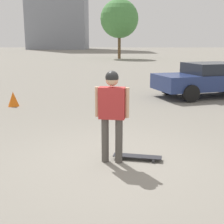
{
  "coord_description": "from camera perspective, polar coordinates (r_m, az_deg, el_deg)",
  "views": [
    {
      "loc": [
        5.34,
        0.03,
        2.14
      ],
      "look_at": [
        0.0,
        0.0,
        0.93
      ],
      "focal_mm": 50.0,
      "sensor_mm": 36.0,
      "label": 1
    }
  ],
  "objects": [
    {
      "name": "car_parked_near",
      "position": [
        12.96,
        17.35,
        5.83
      ],
      "size": [
        2.99,
        4.58,
        1.32
      ],
      "rotation": [
        0.0,
        0.0,
        -1.26
      ],
      "color": "navy",
      "rests_on": "ground_plane"
    },
    {
      "name": "traffic_cone",
      "position": [
        11.01,
        -17.6,
        2.28
      ],
      "size": [
        0.37,
        0.37,
        0.5
      ],
      "color": "orange",
      "rests_on": "ground_plane"
    },
    {
      "name": "tree_distant",
      "position": [
        40.07,
        1.36,
        16.68
      ],
      "size": [
        4.7,
        4.7,
        7.23
      ],
      "color": "brown",
      "rests_on": "ground_plane"
    },
    {
      "name": "skateboard",
      "position": [
        5.85,
        4.66,
        -8.11
      ],
      "size": [
        0.38,
        0.92,
        0.07
      ],
      "rotation": [
        0.0,
        0.0,
        -1.77
      ],
      "color": "#232328",
      "rests_on": "ground_plane"
    },
    {
      "name": "person",
      "position": [
        5.46,
        -0.0,
        0.76
      ],
      "size": [
        0.27,
        0.6,
        1.65
      ],
      "rotation": [
        0.0,
        0.0,
        1.4
      ],
      "color": "#4C4742",
      "rests_on": "ground_plane"
    },
    {
      "name": "ground_plane",
      "position": [
        5.75,
        -0.0,
        -9.08
      ],
      "size": [
        220.0,
        220.0,
        0.0
      ],
      "primitive_type": "plane",
      "color": "gray"
    }
  ]
}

